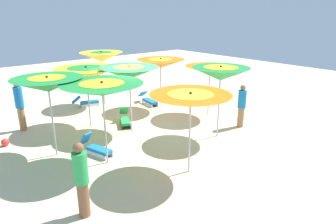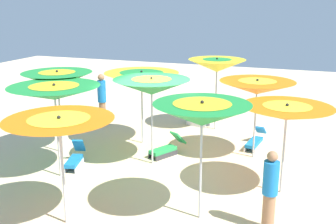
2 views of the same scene
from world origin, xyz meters
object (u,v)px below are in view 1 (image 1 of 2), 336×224
beach_umbrella_0 (190,100)px  beach_umbrella_4 (129,73)px  beach_umbrella_1 (221,74)px  beach_umbrella_5 (161,63)px  beach_umbrella_2 (210,70)px  lounger_2 (149,100)px  beach_ball (5,142)px  beachgoer_0 (81,179)px  beach_umbrella_6 (48,85)px  beachgoer_1 (242,105)px  lounger_3 (97,148)px  beach_umbrella_8 (101,57)px  lounger_1 (125,120)px  lounger_0 (87,102)px  beach_umbrella_7 (86,73)px  beachgoer_2 (20,104)px  beach_umbrella_3 (102,89)px

beach_umbrella_0 → beach_umbrella_4: size_ratio=0.93×
beach_umbrella_1 → beach_umbrella_5: beach_umbrella_1 is taller
beach_umbrella_2 → beach_umbrella_5: 2.21m
lounger_2 → beach_ball: size_ratio=5.68×
beach_umbrella_4 → beachgoer_0: (3.42, 3.36, -1.26)m
beach_umbrella_2 → beach_umbrella_4: beach_umbrella_4 is taller
beach_umbrella_6 → beachgoer_0: bearing=79.3°
beachgoer_1 → lounger_2: bearing=-126.0°
beach_umbrella_6 → lounger_3: (-0.94, 0.80, -1.98)m
beach_umbrella_6 → beachgoer_0: beach_umbrella_6 is taller
lounger_3 → beach_ball: 3.19m
beach_umbrella_4 → lounger_3: bearing=26.5°
beach_umbrella_8 → lounger_3: size_ratio=2.17×
lounger_1 → beach_umbrella_1: bearing=59.4°
beach_umbrella_1 → lounger_0: size_ratio=2.01×
lounger_2 → lounger_3: (4.33, 3.18, 0.01)m
beach_umbrella_7 → beachgoer_2: beach_umbrella_7 is taller
lounger_2 → beach_ball: 6.34m
lounger_0 → beachgoer_1: (-3.27, 6.11, 0.65)m
beach_umbrella_3 → lounger_1: beach_umbrella_3 is taller
beach_umbrella_2 → beachgoer_0: beach_umbrella_2 is taller
beach_umbrella_5 → beachgoer_1: (-0.86, 3.72, -1.19)m
beach_umbrella_3 → beach_umbrella_7: 3.15m
beach_umbrella_7 → beach_umbrella_8: beach_umbrella_8 is taller
beach_umbrella_7 → beach_umbrella_1: bearing=128.0°
beach_umbrella_8 → lounger_0: beach_umbrella_8 is taller
beach_umbrella_4 → lounger_0: 4.29m
lounger_0 → beachgoer_2: bearing=-143.5°
beach_umbrella_7 → beachgoer_0: bearing=62.4°
lounger_1 → lounger_0: bearing=-151.8°
lounger_2 → lounger_0: bearing=-116.8°
beach_umbrella_2 → beach_umbrella_7: size_ratio=0.93×
beach_umbrella_6 → beachgoer_2: bearing=-86.1°
beach_umbrella_4 → beachgoer_2: 4.15m
lounger_1 → beachgoer_2: beachgoer_2 is taller
beach_umbrella_1 → beach_umbrella_8: beach_umbrella_8 is taller
beach_umbrella_5 → beachgoer_0: 7.71m
beach_umbrella_0 → beachgoer_2: (2.56, -6.08, -1.03)m
beach_umbrella_3 → beachgoer_0: (1.54, 1.78, -1.29)m
beach_umbrella_3 → beach_umbrella_5: bearing=-145.8°
beach_umbrella_4 → beach_umbrella_6: bearing=2.8°
beach_umbrella_3 → beach_umbrella_4: beach_umbrella_4 is taller
beach_umbrella_4 → beach_umbrella_5: size_ratio=1.06×
beach_umbrella_1 → beach_umbrella_2: 2.31m
beach_umbrella_0 → lounger_1: (-0.59, -4.13, -1.81)m
beach_umbrella_0 → beach_umbrella_6: size_ratio=0.92×
beach_umbrella_3 → lounger_0: beach_umbrella_3 is taller
beach_ball → lounger_0: bearing=-150.4°
beach_umbrella_3 → beachgoer_2: beach_umbrella_3 is taller
beach_umbrella_1 → lounger_1: size_ratio=2.02×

